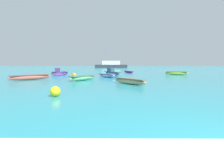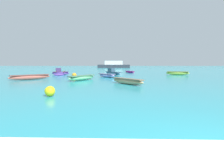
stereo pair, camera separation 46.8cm
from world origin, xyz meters
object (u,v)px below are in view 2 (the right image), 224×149
Objects in this scene: moored_boat_0 at (113,72)px; distant_ferry at (114,65)px; moored_boat_2 at (107,75)px; moored_boat_7 at (60,73)px; mooring_buoy_0 at (74,75)px; mooring_buoy_1 at (50,91)px; moored_boat_3 at (127,81)px; moored_boat_6 at (178,73)px; moored_boat_5 at (130,72)px; moored_boat_4 at (82,78)px; moored_boat_1 at (30,77)px.

distant_ferry is at bearing 151.57° from moored_boat_0.
moored_boat_7 is at bearing -166.75° from moored_boat_2.
moored_boat_7 is 0.34× the size of distant_ferry.
mooring_buoy_1 is (1.73, -11.76, -0.01)m from mooring_buoy_0.
moored_boat_3 is 5.85× the size of mooring_buoy_1.
moored_boat_6 is at bearing -10.16° from moored_boat_7.
moored_boat_2 is at bearing 157.31° from moored_boat_3.
moored_boat_2 is 7.99m from moored_boat_7.
mooring_buoy_0 is at bearing -94.74° from distant_ferry.
moored_boat_0 is 7.85× the size of mooring_buoy_1.
moored_boat_0 reaches higher than moored_boat_5.
moored_boat_0 is at bearing 13.58° from moored_boat_4.
moored_boat_4 is 1.16× the size of moored_boat_5.
moored_boat_4 is 9.10m from moored_boat_7.
moored_boat_7 reaches higher than moored_boat_4.
moored_boat_1 is 0.99× the size of moored_boat_4.
moored_boat_3 is at bearing -28.88° from moored_boat_2.
moored_boat_0 is 39.64m from distant_ferry.
moored_boat_1 is 0.27× the size of distant_ferry.
moored_boat_2 is 0.69× the size of moored_boat_4.
moored_boat_5 is at bearing 75.88° from mooring_buoy_1.
moored_boat_3 is at bearing -94.02° from moored_boat_4.
moored_boat_7 is (0.56, 7.39, 0.05)m from moored_boat_1.
mooring_buoy_1 reaches higher than moored_boat_6.
moored_boat_3 is 0.94× the size of moored_boat_6.
moored_boat_4 is 14.30m from moored_boat_6.
moored_boat_0 is 16.67m from mooring_buoy_1.
distant_ferry reaches higher than mooring_buoy_0.
moored_boat_2 is 4.27m from moored_boat_4.
moored_boat_3 is 1.06× the size of moored_boat_5.
distant_ferry is (-0.69, 39.63, 0.73)m from moored_boat_0.
moored_boat_2 is 10.58m from moored_boat_6.
mooring_buoy_1 is at bearing -147.48° from moored_boat_4.
moored_boat_6 reaches higher than moored_boat_2.
distant_ferry is at bearing 143.10° from moored_boat_3.
mooring_buoy_0 is at bearing -178.12° from moored_boat_3.
moored_boat_7 reaches higher than moored_boat_3.
mooring_buoy_1 is at bearing -81.64° from mooring_buoy_0.
moored_boat_3 is 6.55m from mooring_buoy_1.
mooring_buoy_0 reaches higher than moored_boat_2.
mooring_buoy_0 is at bearing -134.66° from moored_boat_2.
moored_boat_7 is at bearing -115.58° from moored_boat_0.
moored_boat_0 is 1.26× the size of moored_boat_6.
moored_boat_3 is 0.73× the size of moored_boat_7.
distant_ferry is (-0.13, 44.28, 0.82)m from moored_boat_2.
moored_boat_0 is 7.68× the size of mooring_buoy_0.
moored_boat_4 is at bearing -165.09° from moored_boat_3.
moored_boat_1 is 16.88m from moored_boat_5.
moored_boat_5 is 34.69m from distant_ferry.
distant_ferry is (-3.49, 34.50, 0.87)m from moored_boat_5.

